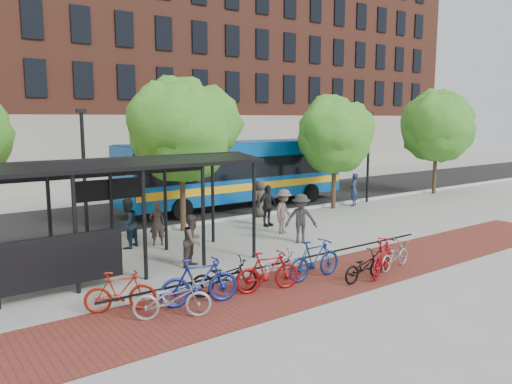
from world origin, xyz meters
TOP-DOWN VIEW (x-y plane):
  - ground at (0.00, 0.00)m, footprint 160.00×160.00m
  - asphalt_street at (0.00, 8.00)m, footprint 160.00×8.00m
  - curb at (0.00, 4.00)m, footprint 160.00×0.25m
  - brick_strip at (-2.00, -5.00)m, footprint 24.00×3.00m
  - bike_rack_rail at (-3.30, -4.10)m, footprint 12.00×0.05m
  - building_brick at (10.00, 26.00)m, footprint 55.00×14.00m
  - bus_shelter at (-8.13, -0.48)m, footprint 10.60×3.07m
  - tree_b at (-2.90, 3.35)m, footprint 5.15×4.20m
  - tree_c at (6.09, 3.35)m, footprint 4.66×3.80m
  - tree_d at (15.10, 3.35)m, footprint 5.39×4.40m
  - lamp_post_left at (-7.00, 3.60)m, footprint 0.35×0.20m
  - lamp_post_right at (9.00, 3.60)m, footprint 0.35×0.20m
  - bus at (2.19, 6.85)m, footprint 13.11×3.31m
  - bike_1 at (-8.57, -3.85)m, footprint 1.80×1.15m
  - bike_2 at (-7.71, -4.99)m, footprint 1.99×1.39m
  - bike_3 at (-6.74, -4.61)m, footprint 2.16×1.07m
  - bike_4 at (-5.81, -4.33)m, footprint 2.01×1.15m
  - bike_5 at (-4.70, -4.84)m, footprint 1.99×0.96m
  - bike_6 at (-3.89, -4.19)m, footprint 1.78×1.05m
  - bike_7 at (-2.91, -4.80)m, footprint 2.01×0.59m
  - bike_8 at (-1.84, -5.80)m, footprint 1.70×0.65m
  - bike_9 at (-1.00, -5.80)m, footprint 1.96×1.26m
  - bike_10 at (-0.13, -5.56)m, footprint 1.75×0.89m
  - pedestrian_1 at (-4.98, 1.65)m, footprint 0.70×0.56m
  - pedestrian_2 at (-6.03, 1.95)m, footprint 1.14×1.08m
  - pedestrian_3 at (0.13, 0.35)m, footprint 1.40×1.18m
  - pedestrian_4 at (0.46, 1.90)m, footprint 1.13×0.58m
  - pedestrian_6 at (1.49, 3.80)m, footprint 1.00×0.78m
  - pedestrian_7 at (7.45, 3.19)m, footprint 0.78×0.68m
  - pedestrian_8 at (-5.20, -1.50)m, footprint 1.05×1.00m
  - pedestrian_9 at (-0.33, -1.26)m, footprint 1.41×1.31m

SIDE VIEW (x-z plane):
  - ground at x=0.00m, z-range 0.00..0.00m
  - bike_rack_rail at x=-3.30m, z-range -0.47..0.47m
  - brick_strip at x=-2.00m, z-range 0.00..0.01m
  - asphalt_street at x=0.00m, z-range 0.00..0.01m
  - curb at x=0.00m, z-range 0.00..0.12m
  - bike_10 at x=-0.13m, z-range 0.00..0.88m
  - bike_8 at x=-1.84m, z-range 0.00..0.88m
  - bike_6 at x=-3.89m, z-range 0.00..0.88m
  - bike_2 at x=-7.71m, z-range 0.00..0.99m
  - bike_4 at x=-5.81m, z-range 0.00..1.00m
  - bike_1 at x=-8.57m, z-range 0.00..1.05m
  - bike_9 at x=-1.00m, z-range 0.00..1.15m
  - bike_5 at x=-4.70m, z-range 0.00..1.15m
  - bike_7 at x=-2.91m, z-range 0.00..1.20m
  - bike_3 at x=-6.74m, z-range 0.00..1.25m
  - pedestrian_1 at x=-4.98m, z-range 0.00..1.68m
  - pedestrian_8 at x=-5.20m, z-range 0.00..1.72m
  - pedestrian_7 at x=7.45m, z-range 0.00..1.79m
  - pedestrian_6 at x=1.49m, z-range 0.00..1.81m
  - pedestrian_4 at x=0.46m, z-range 0.00..1.86m
  - pedestrian_2 at x=-6.03m, z-range 0.00..1.86m
  - pedestrian_3 at x=0.13m, z-range 0.00..1.87m
  - pedestrian_9 at x=-0.33m, z-range 0.00..1.91m
  - bus at x=2.19m, z-range 0.26..3.79m
  - lamp_post_left at x=-7.00m, z-range 0.18..5.31m
  - lamp_post_right at x=9.00m, z-range 0.18..5.31m
  - bus_shelter at x=-8.13m, z-range 1.20..4.80m
  - tree_c at x=6.09m, z-range 1.09..7.02m
  - tree_b at x=-2.90m, z-range 1.22..7.69m
  - tree_d at x=15.10m, z-range 1.19..7.74m
  - building_brick at x=10.00m, z-range 0.00..20.00m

